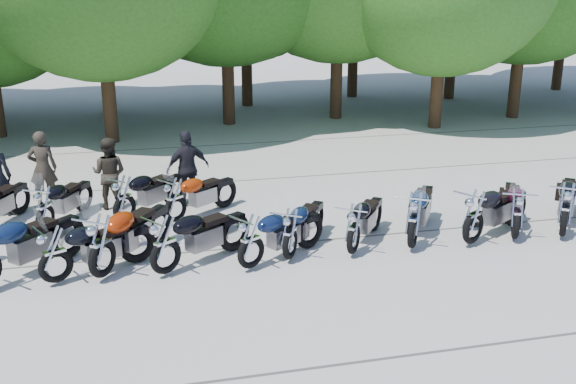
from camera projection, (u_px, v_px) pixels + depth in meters
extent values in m
plane|color=#9D968E|center=(307.00, 274.00, 12.29)|extent=(90.00, 90.00, 0.00)
cylinder|color=#3A2614|center=(108.00, 81.00, 21.30)|extent=(0.44, 0.44, 3.93)
cylinder|color=#3A2614|center=(228.00, 67.00, 23.88)|extent=(0.44, 0.44, 4.13)
cylinder|color=#3A2614|center=(337.00, 63.00, 24.88)|extent=(0.44, 0.44, 4.09)
cylinder|color=#3A2614|center=(438.00, 76.00, 23.38)|extent=(0.44, 0.44, 3.62)
cylinder|color=#3A2614|center=(517.00, 64.00, 25.02)|extent=(0.44, 0.44, 3.98)
cylinder|color=#3A2614|center=(106.00, 68.00, 26.13)|extent=(0.44, 0.44, 3.42)
cylinder|color=#3A2614|center=(247.00, 62.00, 27.36)|extent=(0.44, 0.44, 3.56)
cylinder|color=#3A2614|center=(353.00, 54.00, 29.33)|extent=(0.44, 0.44, 3.76)
cylinder|color=#3A2614|center=(452.00, 56.00, 28.95)|extent=(0.44, 0.44, 3.63)
cylinder|color=#3A2614|center=(561.00, 42.00, 30.99)|extent=(0.44, 0.44, 4.37)
imported|color=#2B251C|center=(109.00, 173.00, 15.49)|extent=(1.00, 0.89, 1.69)
imported|color=black|center=(188.00, 168.00, 15.65)|extent=(1.14, 0.74, 1.81)
imported|color=#2B251C|center=(43.00, 168.00, 15.74)|extent=(0.68, 0.47, 1.78)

